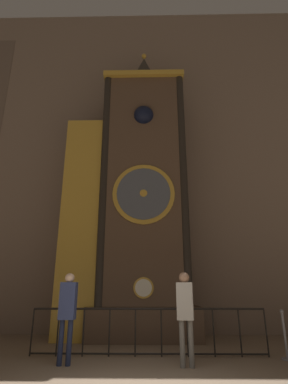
{
  "coord_description": "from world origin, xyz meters",
  "views": [
    {
      "loc": [
        0.23,
        -4.78,
        1.5
      ],
      "look_at": [
        0.03,
        5.34,
        4.79
      ],
      "focal_mm": 28.0,
      "sensor_mm": 36.0,
      "label": 1
    }
  ],
  "objects_px": {
    "clock_tower": "(131,198)",
    "visitor_far": "(185,308)",
    "visitor_near": "(68,308)",
    "stanchion_post": "(286,343)"
  },
  "relations": [
    {
      "from": "clock_tower",
      "to": "visitor_far",
      "type": "height_order",
      "value": "clock_tower"
    },
    {
      "from": "visitor_far",
      "to": "stanchion_post",
      "type": "distance_m",
      "value": 2.56
    },
    {
      "from": "visitor_far",
      "to": "visitor_near",
      "type": "bearing_deg",
      "value": -171.73
    },
    {
      "from": "visitor_near",
      "to": "clock_tower",
      "type": "bearing_deg",
      "value": 72.46
    },
    {
      "from": "visitor_near",
      "to": "stanchion_post",
      "type": "height_order",
      "value": "visitor_near"
    },
    {
      "from": "clock_tower",
      "to": "visitor_far",
      "type": "bearing_deg",
      "value": -67.3
    },
    {
      "from": "clock_tower",
      "to": "visitor_near",
      "type": "relative_size",
      "value": 5.91
    },
    {
      "from": "visitor_near",
      "to": "visitor_far",
      "type": "distance_m",
      "value": 2.53
    },
    {
      "from": "clock_tower",
      "to": "stanchion_post",
      "type": "distance_m",
      "value": 6.17
    },
    {
      "from": "visitor_near",
      "to": "visitor_far",
      "type": "relative_size",
      "value": 0.99
    }
  ]
}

